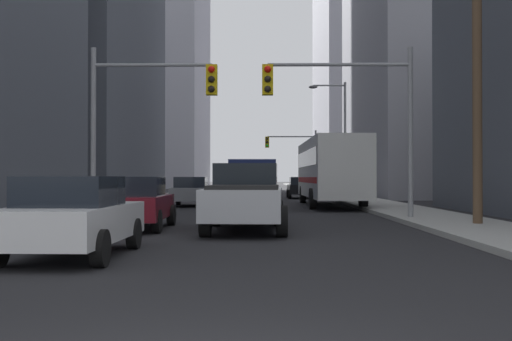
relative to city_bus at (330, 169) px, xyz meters
name	(u,v)px	position (x,y,z in m)	size (l,w,h in m)	color
sidewalk_left	(185,194)	(-10.30, 21.72, -1.85)	(3.02, 160.00, 0.15)	#9E9E99
sidewalk_right	(332,194)	(2.49, 21.72, -1.85)	(3.02, 160.00, 0.15)	#9E9E99
city_bus	(330,169)	(0.00, 0.00, 0.00)	(2.68, 11.53, 3.40)	silver
pickup_truck_silver	(246,198)	(-4.00, -14.74, -1.00)	(2.20, 5.47, 1.90)	#B7BABF
cargo_van_navy	(253,182)	(-3.98, -3.70, -0.64)	(2.16, 5.23, 2.26)	#141E4C
sedan_white	(73,216)	(-7.09, -20.55, -1.16)	(1.95, 4.23, 1.52)	white
sedan_maroon	(135,203)	(-7.23, -14.25, -1.16)	(1.95, 4.25, 1.52)	maroon
sedan_grey	(191,191)	(-7.24, 0.06, -1.16)	(1.95, 4.22, 1.52)	slate
sedan_beige	(257,187)	(-3.92, 14.50, -1.16)	(1.95, 4.23, 1.52)	#C6B793
sedan_black	(301,187)	(-0.76, 12.25, -1.16)	(1.95, 4.22, 1.52)	black
traffic_signal_near_left	(148,103)	(-7.50, -10.77, 2.14)	(4.39, 0.44, 6.00)	gray
traffic_signal_near_right	(345,102)	(-0.69, -10.77, 2.18)	(5.21, 0.44, 6.00)	gray
traffic_signal_far_right	(293,150)	(-0.56, 27.14, 2.17)	(4.94, 0.44, 6.00)	gray
utility_pole_right	(477,59)	(2.79, -13.90, 3.07)	(2.20, 0.28, 9.45)	brown
street_lamp_right	(339,129)	(1.31, 6.87, 2.61)	(2.37, 0.32, 7.50)	gray
building_left_mid_office	(17,32)	(-23.23, 17.11, 11.22)	(20.28, 22.83, 26.29)	#4C515B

